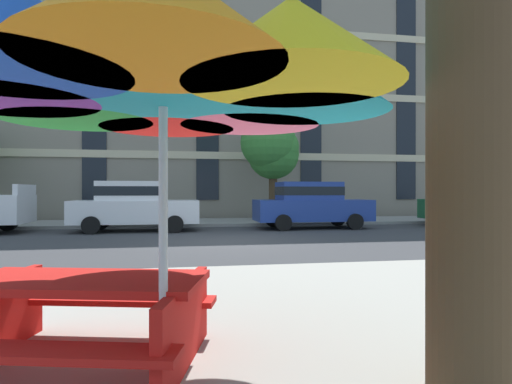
{
  "coord_description": "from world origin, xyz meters",
  "views": [
    {
      "loc": [
        -1.25,
        -11.82,
        1.43
      ],
      "look_at": [
        1.41,
        3.2,
        1.4
      ],
      "focal_mm": 29.48,
      "sensor_mm": 36.0,
      "label": 1
    }
  ],
  "objects_px": {
    "patio_umbrella": "(163,70)",
    "picnic_table": "(83,315)",
    "sedan_blue": "(311,204)",
    "street_tree_middle": "(272,146)",
    "sedan_green": "(476,203)",
    "sedan_white": "(135,205)"
  },
  "relations": [
    {
      "from": "sedan_white",
      "to": "sedan_blue",
      "type": "xyz_separation_m",
      "value": [
        6.55,
        0.0,
        0.0
      ]
    },
    {
      "from": "sedan_white",
      "to": "patio_umbrella",
      "type": "relative_size",
      "value": 1.42
    },
    {
      "from": "sedan_green",
      "to": "picnic_table",
      "type": "height_order",
      "value": "sedan_green"
    },
    {
      "from": "sedan_blue",
      "to": "sedan_green",
      "type": "bearing_deg",
      "value": 0.0
    },
    {
      "from": "sedan_white",
      "to": "sedan_green",
      "type": "bearing_deg",
      "value": 0.0
    },
    {
      "from": "sedan_white",
      "to": "sedan_green",
      "type": "xyz_separation_m",
      "value": [
        13.68,
        0.0,
        0.0
      ]
    },
    {
      "from": "street_tree_middle",
      "to": "picnic_table",
      "type": "bearing_deg",
      "value": -107.37
    },
    {
      "from": "patio_umbrella",
      "to": "picnic_table",
      "type": "xyz_separation_m",
      "value": [
        -0.62,
        0.55,
        -1.74
      ]
    },
    {
      "from": "sedan_blue",
      "to": "patio_umbrella",
      "type": "bearing_deg",
      "value": -111.56
    },
    {
      "from": "street_tree_middle",
      "to": "picnic_table",
      "type": "xyz_separation_m",
      "value": [
        -4.72,
        -15.09,
        -2.96
      ]
    },
    {
      "from": "sedan_blue",
      "to": "picnic_table",
      "type": "relative_size",
      "value": 2.08
    },
    {
      "from": "sedan_white",
      "to": "street_tree_middle",
      "type": "xyz_separation_m",
      "value": [
        5.64,
        2.94,
        2.5
      ]
    },
    {
      "from": "sedan_green",
      "to": "picnic_table",
      "type": "xyz_separation_m",
      "value": [
        -12.76,
        -12.15,
        -0.46
      ]
    },
    {
      "from": "sedan_green",
      "to": "patio_umbrella",
      "type": "xyz_separation_m",
      "value": [
        -12.15,
        -12.7,
        1.27
      ]
    },
    {
      "from": "street_tree_middle",
      "to": "patio_umbrella",
      "type": "bearing_deg",
      "value": -104.7
    },
    {
      "from": "sedan_white",
      "to": "picnic_table",
      "type": "bearing_deg",
      "value": -85.7
    },
    {
      "from": "sedan_white",
      "to": "sedan_blue",
      "type": "height_order",
      "value": "same"
    },
    {
      "from": "street_tree_middle",
      "to": "patio_umbrella",
      "type": "height_order",
      "value": "street_tree_middle"
    },
    {
      "from": "sedan_blue",
      "to": "sedan_green",
      "type": "xyz_separation_m",
      "value": [
        7.13,
        0.0,
        0.0
      ]
    },
    {
      "from": "sedan_blue",
      "to": "picnic_table",
      "type": "xyz_separation_m",
      "value": [
        -5.64,
        -12.15,
        -0.46
      ]
    },
    {
      "from": "sedan_blue",
      "to": "street_tree_middle",
      "type": "distance_m",
      "value": 3.96
    },
    {
      "from": "sedan_blue",
      "to": "patio_umbrella",
      "type": "height_order",
      "value": "patio_umbrella"
    }
  ]
}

